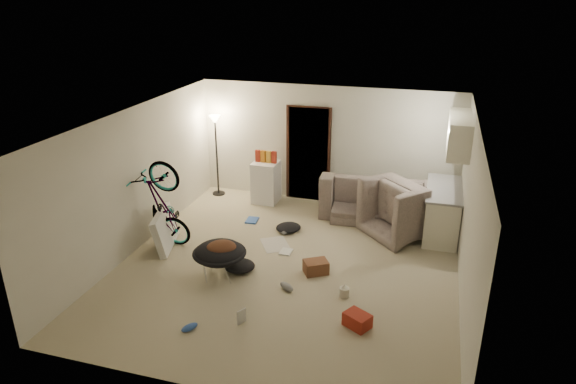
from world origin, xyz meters
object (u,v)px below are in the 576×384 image
(bicycle, at_px, (165,223))
(juicer, at_px, (344,291))
(tv_box, at_px, (165,229))
(sofa, at_px, (377,201))
(floor_lamp, at_px, (216,138))
(mini_fridge, at_px, (266,182))
(kitchen_counter, at_px, (442,212))
(drink_case_b, at_px, (357,320))
(drink_case_a, at_px, (316,267))
(saucer_chair, at_px, (220,257))
(armchair, at_px, (408,213))

(bicycle, xyz_separation_m, juicer, (3.38, -0.70, -0.36))
(tv_box, bearing_deg, sofa, 19.08)
(floor_lamp, relative_size, bicycle, 1.06)
(sofa, xyz_separation_m, tv_box, (-3.48, -2.39, 0.00))
(mini_fridge, bearing_deg, tv_box, -111.75)
(kitchen_counter, height_order, tv_box, kitchen_counter)
(bicycle, xyz_separation_m, tv_box, (0.00, -0.01, -0.11))
(floor_lamp, bearing_deg, drink_case_b, -46.29)
(mini_fridge, distance_m, drink_case_b, 4.68)
(drink_case_a, distance_m, drink_case_b, 1.51)
(sofa, xyz_separation_m, saucer_chair, (-2.11, -3.09, 0.03))
(bicycle, distance_m, juicer, 3.47)
(floor_lamp, height_order, armchair, floor_lamp)
(kitchen_counter, height_order, bicycle, bicycle)
(kitchen_counter, relative_size, drink_case_b, 4.33)
(saucer_chair, height_order, juicer, saucer_chair)
(kitchen_counter, xyz_separation_m, bicycle, (-4.73, -1.93, 0.01))
(sofa, relative_size, drink_case_b, 6.54)
(sofa, relative_size, tv_box, 2.23)
(armchair, xyz_separation_m, drink_case_b, (-0.44, -3.20, -0.29))
(armchair, distance_m, drink_case_a, 2.38)
(drink_case_a, bearing_deg, juicer, -75.21)
(juicer, bearing_deg, armchair, 73.61)
(armchair, bearing_deg, drink_case_b, 127.70)
(kitchen_counter, height_order, sofa, kitchen_counter)
(drink_case_b, bearing_deg, drink_case_a, 155.93)
(floor_lamp, xyz_separation_m, mini_fridge, (1.17, -0.10, -0.86))
(kitchen_counter, distance_m, sofa, 1.34)
(floor_lamp, bearing_deg, saucer_chair, -66.03)
(floor_lamp, distance_m, drink_case_a, 4.17)
(sofa, xyz_separation_m, drink_case_a, (-0.67, -2.53, -0.22))
(floor_lamp, distance_m, tv_box, 2.77)
(floor_lamp, height_order, juicer, floor_lamp)
(floor_lamp, xyz_separation_m, saucer_chair, (1.46, -3.29, -0.95))
(tv_box, relative_size, drink_case_a, 2.68)
(juicer, bearing_deg, mini_fridge, 126.02)
(bicycle, height_order, saucer_chair, bicycle)
(armchair, distance_m, saucer_chair, 3.74)
(tv_box, xyz_separation_m, drink_case_b, (3.69, -1.37, -0.23))
(floor_lamp, height_order, kitchen_counter, floor_lamp)
(saucer_chair, bearing_deg, kitchen_counter, 38.11)
(armchair, height_order, tv_box, armchair)
(sofa, distance_m, mini_fridge, 2.42)
(mini_fridge, relative_size, tv_box, 0.88)
(armchair, bearing_deg, saucer_chair, 87.94)
(tv_box, bearing_deg, floor_lamp, 76.82)
(bicycle, height_order, drink_case_b, bicycle)
(kitchen_counter, xyz_separation_m, mini_fridge, (-3.66, 0.55, 0.01))
(drink_case_b, height_order, juicer, juicer)
(armchair, distance_m, mini_fridge, 3.13)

